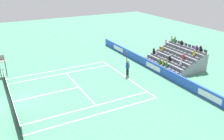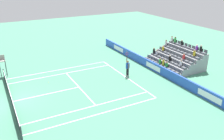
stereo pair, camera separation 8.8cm
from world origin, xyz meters
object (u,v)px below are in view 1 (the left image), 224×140
tennis_player (128,67)px  loose_tennis_ball (48,82)px  tennis_net (11,97)px  umpire_chair (2,63)px

tennis_player → loose_tennis_ball: size_ratio=41.97×
loose_tennis_ball → tennis_net: bearing=122.5°
tennis_player → umpire_chair: bearing=61.6°
tennis_player → umpire_chair: 13.86m
umpire_chair → loose_tennis_ball: (-4.25, -3.90, -1.49)m
tennis_net → loose_tennis_ball: size_ratio=176.03×
tennis_player → loose_tennis_ball: (2.34, 8.28, -0.96)m
tennis_player → loose_tennis_ball: tennis_player is taller
tennis_player → loose_tennis_ball: 8.66m
umpire_chair → loose_tennis_ball: umpire_chair is taller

